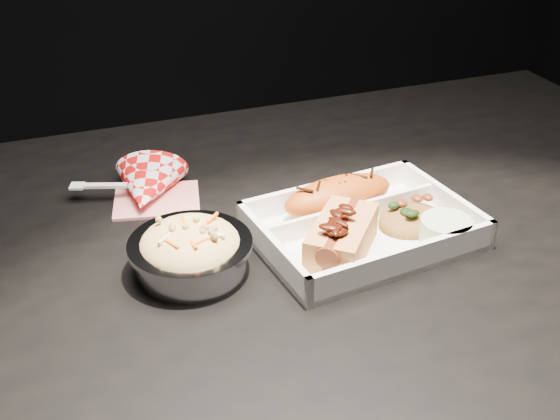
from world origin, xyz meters
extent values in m
cube|color=black|center=(0.00, 0.00, 0.73)|extent=(1.20, 0.80, 0.03)
cylinder|color=black|center=(0.55, 0.35, 0.36)|extent=(0.05, 0.05, 0.72)
cube|color=white|center=(0.03, -0.04, 0.75)|extent=(0.27, 0.21, 0.01)
cube|color=white|center=(0.02, 0.05, 0.77)|extent=(0.25, 0.04, 0.04)
cube|color=white|center=(0.04, -0.12, 0.77)|extent=(0.25, 0.04, 0.04)
cube|color=white|center=(-0.09, -0.05, 0.77)|extent=(0.03, 0.18, 0.04)
cube|color=white|center=(0.15, -0.02, 0.77)|extent=(0.03, 0.18, 0.04)
cube|color=white|center=(0.03, -0.01, 0.77)|extent=(0.23, 0.03, 0.03)
ellipsoid|color=#C65213|center=(0.02, 0.02, 0.78)|extent=(0.15, 0.08, 0.05)
cube|color=#DB8C4A|center=(0.00, -0.08, 0.78)|extent=(0.09, 0.10, 0.04)
cube|color=#DB8C4A|center=(-0.03, -0.06, 0.78)|extent=(0.09, 0.10, 0.04)
cylinder|color=maroon|center=(-0.01, -0.07, 0.79)|extent=(0.10, 0.11, 0.03)
ellipsoid|color=#905E29|center=(0.09, -0.04, 0.77)|extent=(0.09, 0.08, 0.03)
cylinder|color=beige|center=(0.11, -0.09, 0.77)|extent=(0.06, 0.06, 0.03)
cylinder|color=silver|center=(-0.18, -0.03, 0.77)|extent=(0.12, 0.12, 0.04)
cylinder|color=silver|center=(-0.18, -0.03, 0.79)|extent=(0.14, 0.14, 0.01)
ellipsoid|color=beige|center=(-0.18, -0.03, 0.79)|extent=(0.11, 0.11, 0.04)
cube|color=red|center=(-0.18, 0.14, 0.75)|extent=(0.13, 0.11, 0.00)
cone|color=red|center=(-0.19, 0.15, 0.77)|extent=(0.13, 0.14, 0.10)
cube|color=white|center=(-0.25, 0.17, 0.77)|extent=(0.06, 0.03, 0.00)
cube|color=white|center=(-0.28, 0.18, 0.77)|extent=(0.02, 0.02, 0.00)
camera|label=1|loc=(-0.31, -0.67, 1.21)|focal=45.00mm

